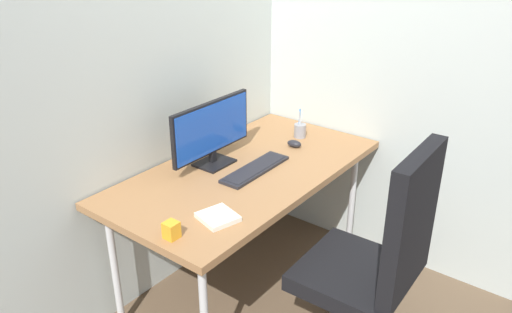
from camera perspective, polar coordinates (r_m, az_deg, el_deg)
The scene contains 11 objects.
ground_plane at distance 3.11m, azimuth -1.01°, elevation -13.91°, with size 8.00×8.00×0.00m, color brown.
wall_back at distance 2.78m, azimuth -8.43°, elevation 13.19°, with size 2.93×0.04×2.80m, color #B7C1BC.
wall_side_right at distance 3.06m, azimuth 11.58°, elevation 14.01°, with size 0.04×2.19×2.80m, color #B7C1BC.
desk at distance 2.73m, azimuth -1.12°, elevation -2.27°, with size 1.55×0.81×0.75m.
office_chair at distance 2.38m, azimuth 13.61°, elevation -10.78°, with size 0.63×0.66×1.13m.
monitor at distance 2.70m, azimuth -4.97°, elevation 2.93°, with size 0.57×0.16×0.35m.
keyboard at distance 2.68m, azimuth -0.08°, elevation -1.41°, with size 0.46×0.13×0.02m.
mouse at distance 2.97m, azimuth 4.32°, elevation 1.44°, with size 0.05×0.09×0.04m, color black.
pen_holder at distance 3.11m, azimuth 4.96°, elevation 2.96°, with size 0.07×0.07×0.17m.
notebook at distance 2.26m, azimuth -4.31°, elevation -6.80°, with size 0.15×0.16×0.02m, color silver.
desk_clamp_accessory at distance 2.15m, azimuth -9.49°, elevation -8.16°, with size 0.06×0.06×0.07m, color orange.
Camera 1 is at (-1.90, -1.52, 1.94)m, focal length 35.60 mm.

